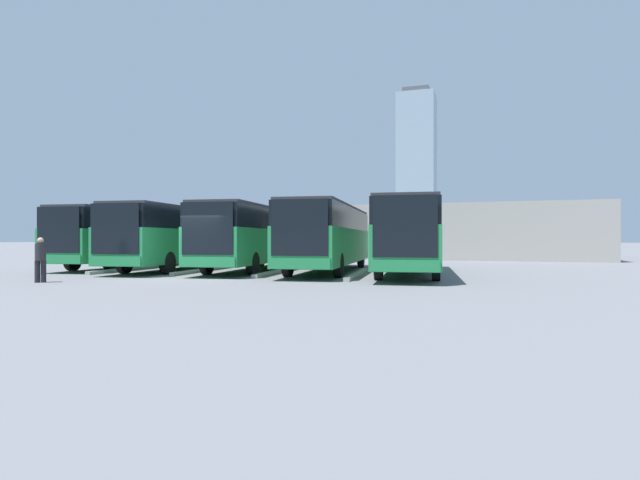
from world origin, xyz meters
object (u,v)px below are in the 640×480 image
(bus_2, at_px, (257,235))
(pedestrian, at_px, (40,258))
(bus_4, at_px, (134,236))
(bus_1, at_px, (330,235))
(bus_0, at_px, (409,235))
(bus_3, at_px, (184,235))

(bus_2, bearing_deg, pedestrian, 59.13)
(bus_2, distance_m, bus_4, 7.82)
(bus_1, height_order, bus_2, same)
(pedestrian, bearing_deg, bus_2, 31.93)
(bus_0, xyz_separation_m, bus_2, (7.81, -0.53, 0.00))
(bus_2, height_order, pedestrian, bus_2)
(bus_2, relative_size, bus_3, 1.00)
(bus_2, distance_m, pedestrian, 10.20)
(bus_0, distance_m, bus_2, 7.83)
(bus_2, xyz_separation_m, bus_3, (3.90, 0.60, 0.00))
(bus_3, bearing_deg, bus_0, 173.71)
(bus_0, xyz_separation_m, bus_3, (11.71, 0.07, 0.00))
(bus_0, height_order, bus_1, same)
(bus_2, height_order, bus_3, same)
(bus_0, relative_size, bus_2, 1.00)
(bus_2, xyz_separation_m, bus_4, (7.81, -0.34, 0.00))
(bus_0, distance_m, bus_3, 11.71)
(bus_0, bearing_deg, bus_3, -6.29)
(bus_1, relative_size, bus_2, 1.00)
(bus_0, bearing_deg, bus_2, -10.50)
(bus_0, xyz_separation_m, pedestrian, (11.98, 8.74, -0.90))
(bus_2, bearing_deg, bus_4, -9.12)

